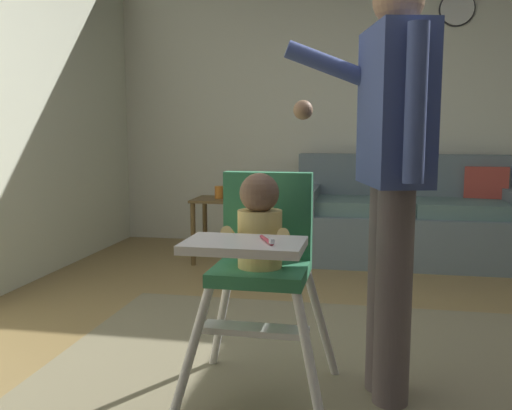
{
  "coord_description": "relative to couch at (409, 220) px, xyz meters",
  "views": [
    {
      "loc": [
        0.12,
        -2.28,
        1.06
      ],
      "look_at": [
        -0.33,
        0.06,
        0.74
      ],
      "focal_mm": 38.88,
      "sensor_mm": 36.0,
      "label": 1
    }
  ],
  "objects": [
    {
      "name": "sippy_cup",
      "position": [
        -1.52,
        -0.37,
        0.24
      ],
      "size": [
        0.07,
        0.07,
        0.1
      ],
      "primitive_type": "cylinder",
      "color": "orange",
      "rests_on": "side_table"
    },
    {
      "name": "side_table",
      "position": [
        -1.52,
        -0.37,
        0.05
      ],
      "size": [
        0.4,
        0.4,
        0.52
      ],
      "color": "brown",
      "rests_on": "ground"
    },
    {
      "name": "ground",
      "position": [
        -0.51,
        -2.4,
        -0.38
      ],
      "size": [
        5.91,
        7.38,
        0.1
      ],
      "primitive_type": "cube",
      "color": "olive"
    },
    {
      "name": "wall_clock",
      "position": [
        0.38,
        0.48,
        1.77
      ],
      "size": [
        0.3,
        0.04,
        0.3
      ],
      "color": "white"
    },
    {
      "name": "couch",
      "position": [
        0.0,
        0.0,
        0.0
      ],
      "size": [
        1.87,
        0.86,
        0.86
      ],
      "rotation": [
        0.0,
        0.0,
        -1.57
      ],
      "color": "slate",
      "rests_on": "ground"
    },
    {
      "name": "area_rug",
      "position": [
        -0.65,
        -2.55,
        -0.33
      ],
      "size": [
        2.28,
        2.41,
        0.01
      ],
      "primitive_type": "cube",
      "color": "gray",
      "rests_on": "ground"
    },
    {
      "name": "high_chair",
      "position": [
        -0.77,
        -2.61,
        0.29
      ],
      "size": [
        0.62,
        0.73,
        0.91
      ],
      "rotation": [
        0.0,
        0.0,
        -1.59
      ],
      "color": "white",
      "rests_on": "ground"
    },
    {
      "name": "adult_standing",
      "position": [
        -0.28,
        -2.5,
        0.59
      ],
      "size": [
        0.59,
        0.5,
        1.63
      ],
      "rotation": [
        0.0,
        0.0,
        -2.92
      ],
      "color": "#645759",
      "rests_on": "ground"
    },
    {
      "name": "wall_far",
      "position": [
        -0.51,
        0.52,
        1.06
      ],
      "size": [
        5.11,
        0.06,
        2.78
      ],
      "primitive_type": "cube",
      "color": "silver",
      "rests_on": "ground"
    }
  ]
}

